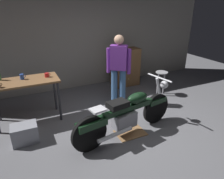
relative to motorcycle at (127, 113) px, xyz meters
The scene contains 11 objects.
ground_plane 0.45m from the motorcycle, ahead, with size 12.00×12.00×0.00m, color slate.
back_wall 3.02m from the motorcycle, 89.16° to the left, with size 8.00×0.12×3.10m, color gray.
workbench 2.10m from the motorcycle, 140.46° to the left, with size 1.30×0.64×0.90m.
motorcycle is the anchor object (origin of this frame).
person_standing 1.40m from the motorcycle, 70.30° to the left, with size 0.48×0.40×1.67m.
shop_stool 2.13m from the motorcycle, 35.90° to the left, with size 0.32×0.32×0.64m.
wooden_dresser 2.60m from the motorcycle, 62.40° to the left, with size 0.80×0.47×1.10m.
drip_tray 0.45m from the motorcycle, ahead, with size 0.56×0.40×0.01m, color olive.
storage_bin 1.86m from the motorcycle, 161.94° to the left, with size 0.44×0.32×0.34m, color gray.
mug_red_diner 1.84m from the motorcycle, 130.76° to the left, with size 0.12×0.09×0.09m.
mug_blue_enamel 2.21m from the motorcycle, 139.11° to the left, with size 0.11×0.08×0.11m.
Camera 1 is at (-1.68, -2.85, 2.30)m, focal length 32.91 mm.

